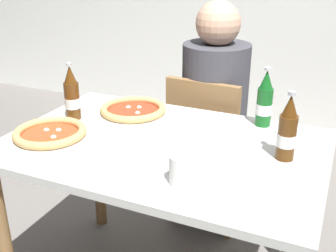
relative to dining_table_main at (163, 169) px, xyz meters
name	(u,v)px	position (x,y,z in m)	size (l,w,h in m)	color
dining_table_main	(163,169)	(0.00, 0.00, 0.00)	(1.20, 0.80, 0.75)	silver
chair_behind_table	(209,143)	(-0.01, 0.61, -0.15)	(0.43, 0.43, 0.85)	olive
diner_seated	(214,122)	(-0.01, 0.66, -0.05)	(0.34, 0.34, 1.21)	#2D3342
pizza_margherita_near	(133,111)	(-0.24, 0.21, 0.14)	(0.32, 0.32, 0.04)	white
pizza_marinara_far	(50,134)	(-0.41, -0.14, 0.14)	(0.30, 0.30, 0.04)	white
beer_bottle_left	(287,131)	(0.44, 0.06, 0.22)	(0.07, 0.07, 0.25)	#512D0F
beer_bottle_center	(72,96)	(-0.46, 0.07, 0.22)	(0.07, 0.07, 0.25)	#512D0F
beer_bottle_right	(265,101)	(0.31, 0.33, 0.22)	(0.07, 0.07, 0.25)	#14591E
napkin_with_cutlery	(203,122)	(0.07, 0.26, 0.12)	(0.19, 0.19, 0.01)	white
paper_cup	(181,170)	(0.17, -0.25, 0.16)	(0.07, 0.07, 0.10)	white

